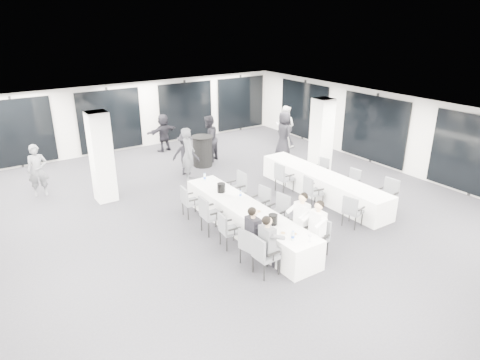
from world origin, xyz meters
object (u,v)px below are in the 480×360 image
object	(u,v)px
chair_side_right_near	(388,193)
chair_side_right_mid	(352,181)
chair_side_right_far	(321,169)
chair_side_left_near	(352,210)
standing_guest_h	(285,124)
standing_guest_b	(209,136)
chair_main_right_mid	(279,210)
chair_main_right_far	(238,186)
chair_main_left_second	(250,244)
chair_main_left_fourth	(209,213)
standing_guest_g	(37,167)
standing_guest_c	(185,151)
standing_guest_a	(188,151)
chair_side_left_mid	(312,190)
banquet_table_side	(322,185)
standing_guest_f	(163,130)
banquet_table_main	(246,219)
standing_guest_e	(284,131)
chair_side_left_far	(283,176)
chair_main_right_near	(319,235)
cocktail_table	(203,151)
chair_main_left_far	(189,200)
chair_main_right_fourth	(261,201)
chair_main_right_second	(305,224)
ice_bucket_near	(273,219)
ice_bucket_far	(221,188)

from	to	relation	value
chair_side_right_near	chair_side_right_mid	bearing A→B (deg)	-5.22
chair_side_right_mid	chair_side_right_far	world-z (taller)	chair_side_right_mid
chair_side_left_near	standing_guest_h	world-z (taller)	standing_guest_h
chair_side_right_near	standing_guest_b	bearing A→B (deg)	11.30
chair_main_right_mid	chair_main_right_far	distance (m)	2.01
chair_main_left_second	chair_main_left_fourth	xyz separation A→B (m)	(-0.01, 1.86, 0.06)
standing_guest_g	chair_side_right_mid	bearing A→B (deg)	-22.07
chair_side_right_far	standing_guest_c	world-z (taller)	standing_guest_c
standing_guest_a	chair_side_left_mid	bearing A→B (deg)	-127.43
banquet_table_side	standing_guest_f	xyz separation A→B (m)	(-2.15, 7.25, 0.52)
banquet_table_main	standing_guest_e	world-z (taller)	standing_guest_e
standing_guest_a	chair_side_left_far	bearing A→B (deg)	-117.02
chair_main_right_near	standing_guest_c	bearing A→B (deg)	-5.42
chair_side_right_near	standing_guest_f	distance (m)	9.61
banquet_table_side	chair_main_right_mid	size ratio (longest dim) A/B	5.07
cocktail_table	standing_guest_a	bearing A→B (deg)	-137.31
chair_main_left_far	standing_guest_a	bearing A→B (deg)	156.56
standing_guest_a	standing_guest_g	bearing A→B (deg)	99.01
standing_guest_h	standing_guest_a	bearing A→B (deg)	77.36
standing_guest_a	chair_main_right_near	bearing A→B (deg)	-151.12
standing_guest_h	chair_main_right_fourth	bearing A→B (deg)	109.41
chair_main_right_far	cocktail_table	bearing A→B (deg)	-11.16
banquet_table_main	chair_main_right_near	world-z (taller)	chair_main_right_near
chair_main_right_second	standing_guest_e	bearing A→B (deg)	-32.32
chair_side_left_near	ice_bucket_near	world-z (taller)	ice_bucket_near
chair_main_left_fourth	chair_main_right_mid	xyz separation A→B (m)	(1.68, -0.87, -0.02)
standing_guest_b	chair_main_right_near	bearing A→B (deg)	47.90
chair_side_right_far	standing_guest_h	size ratio (longest dim) A/B	0.42
banquet_table_main	standing_guest_e	distance (m)	6.75
chair_main_left_fourth	standing_guest_c	bearing A→B (deg)	163.64
chair_side_right_far	standing_guest_g	distance (m)	9.27
chair_main_right_fourth	standing_guest_c	size ratio (longest dim) A/B	0.54
chair_main_left_fourth	standing_guest_b	distance (m)	5.95
standing_guest_h	ice_bucket_near	xyz separation A→B (m)	(-5.91, -6.73, -0.15)
ice_bucket_near	chair_side_left_near	bearing A→B (deg)	-3.64
ice_bucket_far	standing_guest_g	bearing A→B (deg)	131.72
banquet_table_main	standing_guest_h	xyz separation A→B (m)	(5.87, 5.55, 0.65)
chair_main_right_far	standing_guest_c	size ratio (longest dim) A/B	0.58
chair_main_left_fourth	standing_guest_h	xyz separation A→B (m)	(6.71, 5.04, 0.44)
chair_main_right_far	standing_guest_a	bearing A→B (deg)	8.02
ice_bucket_near	standing_guest_g	bearing A→B (deg)	120.29
banquet_table_side	chair_main_left_second	size ratio (longest dim) A/B	5.43
chair_side_right_far	standing_guest_c	distance (m)	4.83
chair_side_left_mid	standing_guest_h	size ratio (longest dim) A/B	0.47
banquet_table_side	chair_side_left_near	world-z (taller)	chair_side_left_near
chair_main_right_far	standing_guest_a	xyz separation A→B (m)	(-0.31, 2.63, 0.49)
chair_side_right_far	standing_guest_a	xyz separation A→B (m)	(-3.67, 2.75, 0.57)
standing_guest_f	standing_guest_h	world-z (taller)	standing_guest_h
standing_guest_c	standing_guest_h	world-z (taller)	standing_guest_h
chair_main_right_near	cocktail_table	bearing A→B (deg)	-13.02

